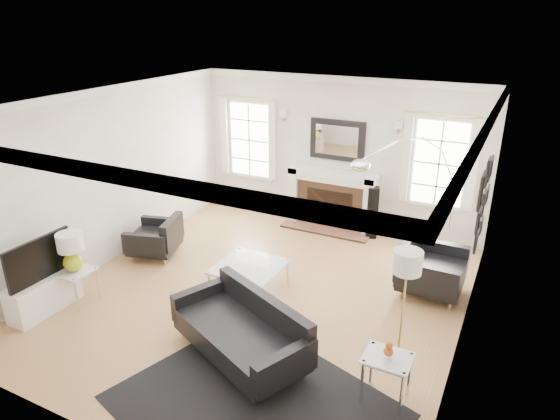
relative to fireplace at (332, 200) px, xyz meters
The scene contains 25 objects.
floor 2.84m from the fireplace, 90.00° to the right, with size 6.00×6.00×0.00m, color #A87B46.
back_wall 0.88m from the fireplace, 90.00° to the left, with size 5.50×0.04×2.80m, color white.
front_wall 5.85m from the fireplace, 90.00° to the right, with size 5.50×0.04×2.80m, color white.
left_wall 4.01m from the fireplace, 134.58° to the right, with size 0.04×6.00×2.80m, color white.
right_wall 4.01m from the fireplace, 45.42° to the right, with size 0.04×6.00×2.80m, color white.
ceiling 3.59m from the fireplace, 90.00° to the right, with size 5.50×6.00×0.02m, color white.
crown_molding 3.55m from the fireplace, 90.00° to the right, with size 5.50×6.00×0.12m, color white.
fireplace is the anchor object (origin of this frame).
mantel_mirror 1.12m from the fireplace, 90.00° to the left, with size 1.05×0.07×0.75m.
window_left 2.07m from the fireplace, behind, with size 1.24×0.15×1.62m.
window_right 2.07m from the fireplace, ahead, with size 1.24×0.15×1.62m.
gallery_wall 3.26m from the fireplace, 28.83° to the right, with size 0.04×1.73×1.29m.
tv_unit 5.12m from the fireplace, 118.55° to the right, with size 0.35×1.00×1.09m.
area_rug 4.92m from the fireplace, 78.07° to the right, with size 2.65×2.21×0.01m, color black.
sofa 4.12m from the fireplace, 83.20° to the right, with size 2.00×1.50×0.60m.
armchair_left 3.29m from the fireplace, 130.87° to the right, with size 0.95×1.02×0.57m.
armchair_right 2.69m from the fireplace, 37.43° to the right, with size 0.91×1.01×0.67m.
coffee_table 2.79m from the fireplace, 94.08° to the right, with size 0.93×0.93×0.41m.
side_table_left 4.69m from the fireplace, 117.97° to the right, with size 0.46×0.46×0.50m.
nesting_table 4.62m from the fireplace, 61.57° to the right, with size 0.49×0.41×0.54m.
gourd_lamp 4.70m from the fireplace, 117.97° to the right, with size 0.35×0.35×0.56m.
orange_vase 4.62m from the fireplace, 61.57° to the right, with size 0.10×0.10×0.16m.
arc_floor_lamp 1.88m from the fireplace, 27.40° to the right, with size 1.52×1.41×2.16m.
stick_floor_lamp 4.25m from the fireplace, 58.22° to the right, with size 0.31×0.31×1.53m.
speaker_tower 0.85m from the fireplace, ahead, with size 0.19×0.19×0.96m, color black.
Camera 1 is at (3.10, -5.52, 3.85)m, focal length 32.00 mm.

